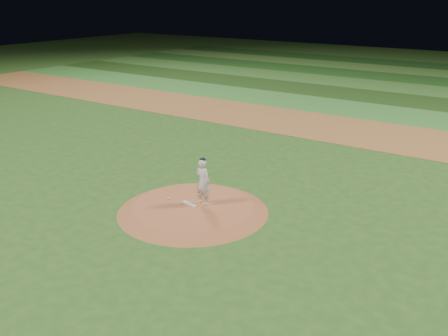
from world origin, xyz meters
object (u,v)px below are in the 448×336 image
(pitchers_mound, at_px, (193,208))
(rosin_bag, at_px, (168,198))
(pitcher_on_mound, at_px, (203,181))
(pitching_rubber, at_px, (189,204))

(pitchers_mound, relative_size, rosin_bag, 52.27)
(pitchers_mound, bearing_deg, pitcher_on_mound, 54.32)
(pitchers_mound, xyz_separation_m, pitching_rubber, (-0.15, -0.03, 0.14))
(rosin_bag, bearing_deg, pitchers_mound, 4.27)
(pitching_rubber, distance_m, rosin_bag, 0.96)
(pitching_rubber, bearing_deg, rosin_bag, -164.07)
(pitching_rubber, relative_size, pitcher_on_mound, 0.38)
(pitcher_on_mound, bearing_deg, pitchers_mound, -125.68)
(pitcher_on_mound, bearing_deg, rosin_bag, -163.13)
(pitchers_mound, height_order, pitcher_on_mound, pitcher_on_mound)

